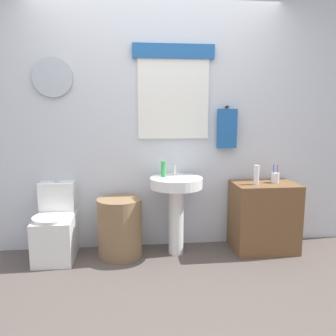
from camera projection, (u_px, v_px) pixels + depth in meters
name	position (u px, v px, depth m)	size (l,w,h in m)	color
ground_plane	(169.00, 299.00, 2.56)	(8.00, 8.00, 0.00)	#564C47
back_wall	(157.00, 122.00, 3.47)	(4.40, 0.18, 2.60)	silver
toilet	(56.00, 229.00, 3.27)	(0.38, 0.51, 0.74)	white
laundry_hamper	(120.00, 228.00, 3.30)	(0.43, 0.43, 0.58)	#846647
pedestal_sink	(176.00, 197.00, 3.31)	(0.52, 0.52, 0.78)	white
faucet	(175.00, 171.00, 3.39)	(0.03, 0.03, 0.10)	silver
wooden_cabinet	(264.00, 217.00, 3.45)	(0.63, 0.44, 0.70)	brown
soap_bottle	(163.00, 169.00, 3.31)	(0.05, 0.05, 0.16)	green
lotion_bottle	(256.00, 175.00, 3.32)	(0.05, 0.05, 0.19)	white
toothbrush_cup	(275.00, 178.00, 3.41)	(0.08, 0.08, 0.19)	silver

